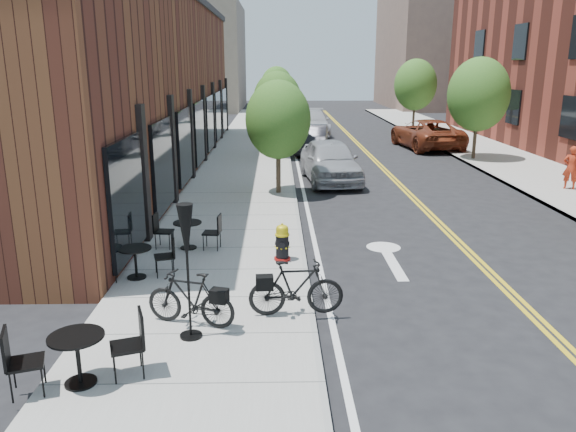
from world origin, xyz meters
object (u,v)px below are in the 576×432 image
object	(u,v)px
bistro_set_b	(188,231)
bicycle_left	(190,299)
bistro_set_a	(78,352)
parked_car_a	(330,161)
bicycle_right	(296,288)
parked_car_c	(311,122)
bistro_set_c	(135,258)
patio_umbrella	(186,243)
parked_car_far	(426,134)
parked_car_b	(312,139)
pedestrian	(571,168)
fire_hydrant	(282,243)

from	to	relation	value
bistro_set_b	bicycle_left	bearing A→B (deg)	-74.61
bicycle_left	bistro_set_a	distance (m)	2.21
bistro_set_a	parked_car_a	world-z (taller)	parked_car_a
bicycle_right	parked_car_c	world-z (taller)	parked_car_c
bistro_set_b	bistro_set_c	xyz separation A→B (m)	(-0.79, -1.92, 0.00)
parked_car_a	parked_car_c	bearing A→B (deg)	84.03
patio_umbrella	parked_car_far	size ratio (longest dim) A/B	0.40
parked_car_far	parked_car_a	bearing A→B (deg)	48.95
parked_car_b	parked_car_c	size ratio (longest dim) A/B	0.80
patio_umbrella	parked_car_b	xyz separation A→B (m)	(3.23, 20.12, -1.02)
bistro_set_b	patio_umbrella	xyz separation A→B (m)	(0.72, -4.57, 1.18)
bistro_set_a	bicycle_right	bearing A→B (deg)	16.19
bistro_set_a	parked_car_a	distance (m)	15.13
bistro_set_c	pedestrian	size ratio (longest dim) A/B	1.06
bistro_set_c	bistro_set_a	bearing A→B (deg)	-103.40
fire_hydrant	bistro_set_a	bearing A→B (deg)	-110.99
bicycle_right	patio_umbrella	xyz separation A→B (m)	(-1.75, -0.81, 1.10)
bistro_set_a	parked_car_a	xyz separation A→B (m)	(4.83, 14.34, 0.21)
bistro_set_a	parked_car_c	distance (m)	29.55
bistro_set_b	parked_car_a	distance (m)	9.41
bistro_set_c	parked_car_far	distance (m)	21.99
bistro_set_b	pedestrian	size ratio (longest dim) A/B	1.05
bicycle_right	bistro_set_a	bearing A→B (deg)	121.12
parked_car_b	pedestrian	bearing A→B (deg)	-39.85
parked_car_a	pedestrian	distance (m)	8.59
bistro_set_c	parked_car_far	size ratio (longest dim) A/B	0.29
bistro_set_b	patio_umbrella	bearing A→B (deg)	-74.83
bicycle_right	parked_car_b	distance (m)	19.37
parked_car_b	bistro_set_a	bearing A→B (deg)	-95.04
bicycle_right	parked_car_a	distance (m)	12.29
bicycle_right	parked_car_b	size ratio (longest dim) A/B	0.39
patio_umbrella	parked_car_b	distance (m)	20.40
fire_hydrant	patio_umbrella	size ratio (longest dim) A/B	0.38
fire_hydrant	pedestrian	xyz separation A→B (m)	(10.30, 7.25, 0.36)
fire_hydrant	parked_car_c	xyz separation A→B (m)	(2.15, 24.07, 0.25)
bicycle_left	pedestrian	bearing A→B (deg)	149.01
pedestrian	parked_car_a	bearing A→B (deg)	10.03
bicycle_left	parked_car_a	distance (m)	13.03
bistro_set_a	pedestrian	distance (m)	18.03
fire_hydrant	bicycle_right	size ratio (longest dim) A/B	0.51
bistro_set_b	bistro_set_c	distance (m)	2.08
bicycle_right	parked_car_c	distance (m)	27.02
bistro_set_a	parked_car_b	distance (m)	21.96
bistro_set_a	parked_car_c	size ratio (longest dim) A/B	0.34
parked_car_c	bistro_set_c	bearing A→B (deg)	-101.11
patio_umbrella	pedestrian	xyz separation A→B (m)	(11.83, 10.95, -0.84)
fire_hydrant	parked_car_far	size ratio (longest dim) A/B	0.15
bicycle_left	patio_umbrella	xyz separation A→B (m)	(0.05, -0.44, 1.13)
bistro_set_b	parked_car_far	size ratio (longest dim) A/B	0.28
parked_car_a	parked_car_b	xyz separation A→B (m)	(-0.26, 7.14, -0.11)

